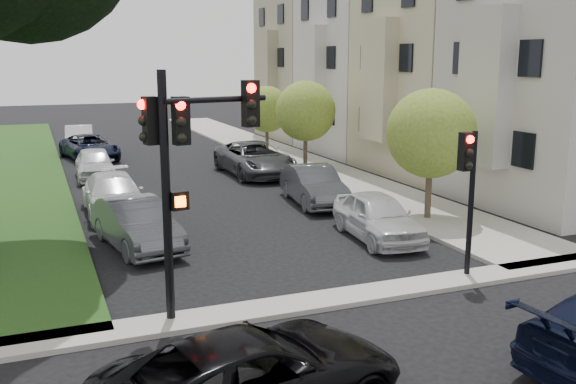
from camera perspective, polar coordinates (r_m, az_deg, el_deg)
name	(u,v)px	position (r m, az deg, el deg)	size (l,w,h in m)	color
ground	(379,335)	(13.50, 8.09, -12.49)	(140.00, 140.00, 0.00)	black
sidewalk_right	(275,153)	(37.37, -1.19, 3.49)	(3.50, 44.00, 0.12)	#989793
sidewalk_cross	(336,299)	(15.10, 4.28, -9.44)	(60.00, 1.00, 0.12)	#989793
house_a	(574,18)	(26.40, 24.06, 13.94)	(7.70, 7.55, 15.97)	silver
house_b	(450,27)	(32.13, 14.24, 14.06)	(7.70, 7.55, 15.97)	#B2A78B
house_c	(372,32)	(38.47, 7.52, 13.91)	(7.70, 7.55, 15.97)	silver
house_d	(319,36)	(45.17, 2.75, 13.69)	(7.70, 7.55, 15.97)	#A19981
small_tree_a	(431,134)	(22.15, 12.60, 5.09)	(3.03, 3.03, 4.54)	#423424
small_tree_b	(306,111)	(31.50, 1.57, 7.19)	(2.95, 2.95, 4.43)	#423424
small_tree_c	(267,109)	(36.68, -1.90, 7.35)	(2.62, 2.62, 3.94)	#423424
traffic_signal_main	(185,151)	(13.29, -9.18, 3.60)	(2.60, 0.71, 5.31)	black
traffic_signal_secondary	(468,177)	(16.45, 15.74, 1.27)	(0.48, 0.38, 3.78)	black
car_cross_near	(254,375)	(10.42, -3.03, -15.91)	(2.29, 4.97, 1.38)	black
car_parked_0	(378,217)	(19.97, 7.98, -2.17)	(1.71, 4.25, 1.45)	silver
car_parked_1	(314,185)	(24.52, 2.29, 0.60)	(1.56, 4.47, 1.47)	#3F4247
car_parked_2	(255,159)	(30.57, -2.96, 2.97)	(2.63, 5.71, 1.59)	#3F4247
car_parked_5	(136,224)	(19.38, -13.33, -2.80)	(1.54, 4.42, 1.46)	#3F4247
car_parked_6	(114,195)	(23.74, -15.24, -0.25)	(2.00, 4.91, 1.43)	silver
car_parked_7	(95,164)	(30.82, -16.79, 2.41)	(1.70, 4.22, 1.44)	silver
car_parked_8	(90,147)	(36.82, -17.21, 3.82)	(2.28, 4.94, 1.37)	black
car_parked_9	(79,138)	(40.66, -18.06, 4.57)	(1.57, 4.50, 1.48)	silver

